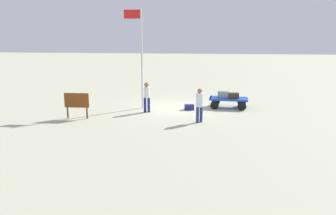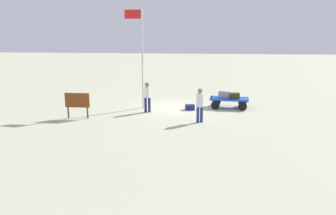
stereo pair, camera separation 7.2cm
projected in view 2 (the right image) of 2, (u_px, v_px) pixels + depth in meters
ground_plane at (178, 108)px, 18.35m from camera, size 120.00×120.00×0.00m
luggage_cart at (229, 100)px, 18.26m from camera, size 2.19×1.37×0.58m
suitcase_maroon at (234, 96)px, 18.00m from camera, size 0.58×0.37×0.32m
suitcase_tan at (224, 94)px, 18.28m from camera, size 0.65×0.38×0.36m
suitcase_olive at (190, 107)px, 17.83m from camera, size 0.57×0.44×0.29m
worker_lead at (200, 103)px, 15.04m from camera, size 0.48×0.48×1.62m
worker_trailing at (147, 95)px, 17.13m from camera, size 0.34×0.34×1.61m
flagpole at (141, 51)px, 17.64m from camera, size 0.99×0.10×5.47m
signboard at (77, 102)px, 15.83m from camera, size 1.23×0.13×1.27m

